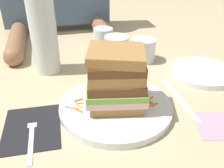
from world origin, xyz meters
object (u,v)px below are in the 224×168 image
Objects in this scene: napkin_dark at (32,127)px; empty_tumbler_0 at (144,50)px; napkin_pink at (216,125)px; empty_tumbler_1 at (103,39)px; juice_glass at (117,53)px; main_plate at (115,108)px; knife at (181,100)px; sandwich at (115,80)px; fork at (31,133)px; side_plate at (202,72)px; water_bottle at (43,26)px.

napkin_dark is 0.45m from empty_tumbler_0.
empty_tumbler_1 is at bearing 106.32° from napkin_pink.
juice_glass reaches higher than napkin_pink.
main_plate is 0.30m from empty_tumbler_0.
main_plate reaches higher than knife.
napkin_pink is (0.03, -0.11, -0.00)m from knife.
sandwich is 1.57× the size of juice_glass.
napkin_pink is at bearing -10.04° from fork.
knife is (0.37, 0.04, -0.00)m from fork.
fork reaches higher than napkin_pink.
juice_glass is at bearing -172.05° from empty_tumbler_0.
side_plate is at bearing 20.54° from sandwich.
knife is (0.17, 0.00, -0.08)m from sandwich.
main_plate is 0.85× the size of water_bottle.
sandwich is 0.21m from napkin_dark.
juice_glass is (0.26, 0.25, 0.04)m from napkin_dark.
side_plate is (0.13, 0.11, 0.01)m from knife.
fork is 0.40m from napkin_pink.
sandwich reaches higher than napkin_dark.
empty_tumbler_1 is at bearing 33.02° from water_bottle.
fork is 0.83× the size of knife.
knife is at bearing -138.99° from side_plate.
water_bottle is at bearing -146.98° from empty_tumbler_1.
empty_tumbler_0 reaches higher than napkin_dark.
juice_glass is at bearing -4.84° from water_bottle.
napkin_dark is at bearing -135.76° from juice_glass.
water_bottle is 0.33m from empty_tumbler_0.
napkin_dark and knife have the same top height.
side_plate is at bearing 17.04° from fork.
sandwich is 1.58× the size of napkin_pink.
empty_tumbler_1 is at bearing 59.54° from fork.
sandwich is at bearing -179.72° from knife.
sandwich is at bearing -60.30° from water_bottle.
empty_tumbler_0 reaches higher than side_plate.
empty_tumbler_0 reaches higher than main_plate.
juice_glass is 1.28× the size of empty_tumbler_1.
knife is at bearing -38.54° from water_bottle.
fork is 2.18× the size of empty_tumbler_1.
juice_glass is at bearing 74.07° from main_plate.
main_plate is at bearing -179.56° from knife.
juice_glass is at bearing -86.29° from empty_tumbler_1.
knife is 0.17m from side_plate.
fork is at bearing -168.75° from sandwich.
side_plate reaches higher than knife.
main_plate reaches higher than fork.
napkin_dark is (-0.19, -0.02, -0.08)m from sandwich.
juice_glass is 0.10m from empty_tumbler_0.
side_plate is at bearing 41.01° from knife.
main_plate is at bearing -123.14° from empty_tumbler_0.
empty_tumbler_0 is at bearing 56.86° from main_plate.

